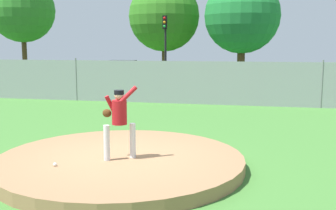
{
  "coord_description": "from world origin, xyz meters",
  "views": [
    {
      "loc": [
        2.88,
        -8.29,
        2.71
      ],
      "look_at": [
        0.39,
        3.18,
        0.96
      ],
      "focal_mm": 43.17,
      "sensor_mm": 36.0,
      "label": 1
    }
  ],
  "objects_px": {
    "parked_car_red": "(119,76)",
    "traffic_light_near": "(165,38)",
    "baseball": "(55,164)",
    "parked_car_champagne": "(194,79)",
    "pitcher_youth": "(119,117)",
    "parked_car_slate": "(46,77)",
    "traffic_cone_orange": "(229,90)",
    "parked_car_navy": "(305,81)"
  },
  "relations": [
    {
      "from": "parked_car_champagne",
      "to": "pitcher_youth",
      "type": "bearing_deg",
      "value": -87.93
    },
    {
      "from": "pitcher_youth",
      "to": "parked_car_navy",
      "type": "xyz_separation_m",
      "value": [
        5.39,
        14.32,
        -0.36
      ]
    },
    {
      "from": "traffic_light_near",
      "to": "baseball",
      "type": "bearing_deg",
      "value": -83.83
    },
    {
      "from": "traffic_cone_orange",
      "to": "traffic_light_near",
      "type": "height_order",
      "value": "traffic_light_near"
    },
    {
      "from": "parked_car_slate",
      "to": "traffic_cone_orange",
      "type": "height_order",
      "value": "parked_car_slate"
    },
    {
      "from": "traffic_cone_orange",
      "to": "parked_car_red",
      "type": "bearing_deg",
      "value": 174.62
    },
    {
      "from": "pitcher_youth",
      "to": "baseball",
      "type": "bearing_deg",
      "value": -144.51
    },
    {
      "from": "pitcher_youth",
      "to": "traffic_cone_orange",
      "type": "height_order",
      "value": "pitcher_youth"
    },
    {
      "from": "pitcher_youth",
      "to": "baseball",
      "type": "height_order",
      "value": "pitcher_youth"
    },
    {
      "from": "parked_car_red",
      "to": "traffic_light_near",
      "type": "height_order",
      "value": "traffic_light_near"
    },
    {
      "from": "parked_car_slate",
      "to": "parked_car_navy",
      "type": "bearing_deg",
      "value": -1.51
    },
    {
      "from": "parked_car_navy",
      "to": "parked_car_champagne",
      "type": "bearing_deg",
      "value": -179.19
    },
    {
      "from": "baseball",
      "to": "parked_car_slate",
      "type": "relative_size",
      "value": 0.02
    },
    {
      "from": "parked_car_slate",
      "to": "traffic_light_near",
      "type": "xyz_separation_m",
      "value": [
        6.6,
        4.26,
        2.43
      ]
    },
    {
      "from": "baseball",
      "to": "parked_car_red",
      "type": "distance_m",
      "value": 16.18
    },
    {
      "from": "parked_car_champagne",
      "to": "traffic_cone_orange",
      "type": "distance_m",
      "value": 1.99
    },
    {
      "from": "pitcher_youth",
      "to": "parked_car_slate",
      "type": "height_order",
      "value": "pitcher_youth"
    },
    {
      "from": "parked_car_red",
      "to": "parked_car_champagne",
      "type": "distance_m",
      "value": 4.69
    },
    {
      "from": "traffic_light_near",
      "to": "pitcher_youth",
      "type": "bearing_deg",
      "value": -80.28
    },
    {
      "from": "parked_car_red",
      "to": "traffic_cone_orange",
      "type": "height_order",
      "value": "parked_car_red"
    },
    {
      "from": "parked_car_slate",
      "to": "pitcher_youth",
      "type": "bearing_deg",
      "value": -56.21
    },
    {
      "from": "traffic_light_near",
      "to": "parked_car_slate",
      "type": "bearing_deg",
      "value": -147.19
    },
    {
      "from": "pitcher_youth",
      "to": "parked_car_champagne",
      "type": "height_order",
      "value": "pitcher_youth"
    },
    {
      "from": "pitcher_youth",
      "to": "traffic_light_near",
      "type": "xyz_separation_m",
      "value": [
        -3.25,
        18.97,
        2.0
      ]
    },
    {
      "from": "baseball",
      "to": "parked_car_navy",
      "type": "distance_m",
      "value": 16.46
    },
    {
      "from": "parked_car_champagne",
      "to": "parked_car_slate",
      "type": "distance_m",
      "value": 9.35
    },
    {
      "from": "parked_car_navy",
      "to": "traffic_cone_orange",
      "type": "relative_size",
      "value": 8.44
    },
    {
      "from": "baseball",
      "to": "traffic_cone_orange",
      "type": "xyz_separation_m",
      "value": [
        2.51,
        15.04,
        -0.04
      ]
    },
    {
      "from": "parked_car_champagne",
      "to": "traffic_light_near",
      "type": "bearing_deg",
      "value": 119.97
    },
    {
      "from": "parked_car_navy",
      "to": "traffic_light_near",
      "type": "height_order",
      "value": "traffic_light_near"
    },
    {
      "from": "pitcher_youth",
      "to": "traffic_cone_orange",
      "type": "relative_size",
      "value": 2.9
    },
    {
      "from": "baseball",
      "to": "parked_car_slate",
      "type": "bearing_deg",
      "value": 119.4
    },
    {
      "from": "parked_car_slate",
      "to": "parked_car_navy",
      "type": "xyz_separation_m",
      "value": [
        15.24,
        -0.4,
        0.06
      ]
    },
    {
      "from": "pitcher_youth",
      "to": "baseball",
      "type": "relative_size",
      "value": 21.53
    },
    {
      "from": "pitcher_youth",
      "to": "baseball",
      "type": "distance_m",
      "value": 1.63
    },
    {
      "from": "pitcher_youth",
      "to": "parked_car_navy",
      "type": "distance_m",
      "value": 15.3
    },
    {
      "from": "parked_car_champagne",
      "to": "parked_car_slate",
      "type": "bearing_deg",
      "value": 177.03
    },
    {
      "from": "baseball",
      "to": "traffic_cone_orange",
      "type": "distance_m",
      "value": 15.25
    },
    {
      "from": "pitcher_youth",
      "to": "parked_car_slate",
      "type": "relative_size",
      "value": 0.36
    },
    {
      "from": "pitcher_youth",
      "to": "parked_car_champagne",
      "type": "relative_size",
      "value": 0.36
    },
    {
      "from": "parked_car_champagne",
      "to": "baseball",
      "type": "bearing_deg",
      "value": -92.27
    },
    {
      "from": "baseball",
      "to": "parked_car_red",
      "type": "relative_size",
      "value": 0.02
    }
  ]
}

